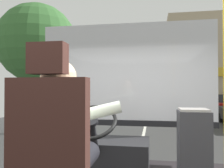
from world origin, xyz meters
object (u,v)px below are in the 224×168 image
at_px(driver_seat, 54,167).
at_px(steering_console, 102,155).
at_px(fare_box, 194,156).
at_px(bus_driver, 62,135).

xyz_separation_m(driver_seat, steering_console, (0.00, 1.35, -0.30)).
bearing_deg(steering_console, fare_box, -29.12).
xyz_separation_m(bus_driver, steering_console, (0.00, 1.23, -0.47)).
distance_m(steering_console, fare_box, 1.11).
relative_size(bus_driver, steering_console, 0.71).
relative_size(driver_seat, bus_driver, 1.62).
height_order(bus_driver, steering_console, bus_driver).
height_order(steering_console, fare_box, steering_console).
bearing_deg(steering_console, bus_driver, -90.00).
distance_m(driver_seat, steering_console, 1.38).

